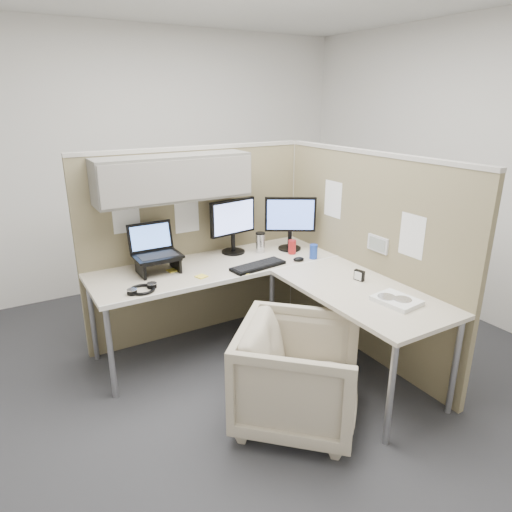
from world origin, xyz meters
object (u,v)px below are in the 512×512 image
office_chair (299,370)px  monitor_left (233,222)px  desk (267,280)px  keyboard (258,266)px

office_chair → monitor_left: monitor_left is taller
desk → keyboard: size_ratio=4.37×
desk → keyboard: (0.03, 0.18, 0.05)m
monitor_left → keyboard: size_ratio=1.02×
desk → office_chair: office_chair is taller
desk → monitor_left: (0.03, 0.60, 0.32)m
desk → office_chair: (-0.21, -0.72, -0.31)m
monitor_left → keyboard: monitor_left is taller
monitor_left → keyboard: (-0.00, -0.42, -0.26)m
office_chair → monitor_left: (0.24, 1.32, 0.63)m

